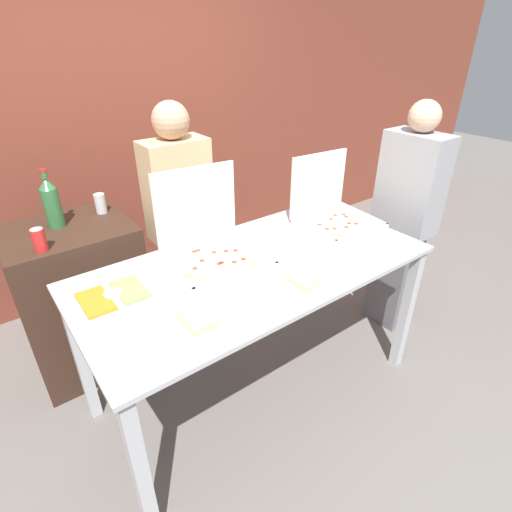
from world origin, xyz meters
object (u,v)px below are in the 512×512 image
object	(u,v)px
paper_plate_front_right	(198,321)
soda_bottle	(51,202)
paper_plate_front_center	(302,280)
soda_can_colored	(39,240)
veggie_tray	(114,299)
pizza_box_near_right	(333,214)
soda_can_silver	(100,203)
person_guest_cap	(181,225)
person_guest_plaid	(404,220)
pizza_box_far_right	(212,246)

from	to	relation	value
paper_plate_front_right	soda_bottle	world-z (taller)	soda_bottle
paper_plate_front_center	soda_can_colored	size ratio (longest dim) A/B	1.91
veggie_tray	soda_can_colored	size ratio (longest dim) A/B	2.83
pizza_box_near_right	soda_can_silver	distance (m)	1.45
pizza_box_near_right	veggie_tray	world-z (taller)	pizza_box_near_right
pizza_box_near_right	person_guest_cap	size ratio (longest dim) A/B	0.29
soda_bottle	person_guest_plaid	distance (m)	2.22
person_guest_cap	person_guest_plaid	size ratio (longest dim) A/B	1.01
paper_plate_front_right	person_guest_plaid	bearing A→B (deg)	5.90
soda_bottle	person_guest_cap	world-z (taller)	person_guest_cap
person_guest_cap	person_guest_plaid	distance (m)	1.51
pizza_box_near_right	soda_can_colored	world-z (taller)	pizza_box_near_right
paper_plate_front_right	person_guest_plaid	distance (m)	1.72
soda_can_colored	person_guest_cap	bearing A→B (deg)	6.01
soda_bottle	soda_can_silver	bearing A→B (deg)	9.43
soda_can_silver	soda_can_colored	bearing A→B (deg)	-143.33
pizza_box_far_right	pizza_box_near_right	distance (m)	0.84
soda_bottle	soda_can_colored	bearing A→B (deg)	-117.93
pizza_box_near_right	soda_bottle	bearing A→B (deg)	154.72
paper_plate_front_center	soda_bottle	xyz separation A→B (m)	(-0.82, 1.20, 0.22)
pizza_box_near_right	soda_bottle	size ratio (longest dim) A/B	1.38
soda_can_colored	pizza_box_near_right	bearing A→B (deg)	-20.02
soda_can_colored	veggie_tray	bearing A→B (deg)	-73.30
veggie_tray	paper_plate_front_right	bearing A→B (deg)	-56.86
veggie_tray	person_guest_cap	size ratio (longest dim) A/B	0.21
soda_bottle	person_guest_cap	bearing A→B (deg)	-14.02
soda_can_colored	person_guest_plaid	size ratio (longest dim) A/B	0.08
pizza_box_near_right	paper_plate_front_right	world-z (taller)	pizza_box_near_right
paper_plate_front_center	person_guest_plaid	size ratio (longest dim) A/B	0.15
paper_plate_front_right	person_guest_cap	world-z (taller)	person_guest_cap
paper_plate_front_right	pizza_box_far_right	bearing A→B (deg)	51.78
veggie_tray	soda_bottle	xyz separation A→B (m)	(-0.03, 0.82, 0.21)
pizza_box_near_right	soda_bottle	distance (m)	1.66
pizza_box_near_right	person_guest_cap	bearing A→B (deg)	142.87
soda_bottle	soda_can_colored	distance (m)	0.31
veggie_tray	person_guest_plaid	xyz separation A→B (m)	(1.94, -0.18, -0.08)
paper_plate_front_center	person_guest_plaid	world-z (taller)	person_guest_plaid
paper_plate_front_right	person_guest_cap	xyz separation A→B (m)	(0.44, 0.99, -0.05)
paper_plate_front_right	soda_can_silver	xyz separation A→B (m)	(0.02, 1.21, 0.13)
soda_can_colored	soda_can_silver	bearing A→B (deg)	36.67
pizza_box_far_right	person_guest_cap	world-z (taller)	person_guest_cap
soda_bottle	person_guest_plaid	xyz separation A→B (m)	(1.97, -0.99, -0.29)
soda_can_colored	person_guest_plaid	xyz separation A→B (m)	(2.11, -0.73, -0.20)
paper_plate_front_right	veggie_tray	bearing A→B (deg)	123.14
soda_bottle	person_guest_plaid	size ratio (longest dim) A/B	0.21
paper_plate_front_right	soda_can_silver	size ratio (longest dim) A/B	2.01
paper_plate_front_center	person_guest_plaid	distance (m)	1.17
soda_can_colored	person_guest_plaid	bearing A→B (deg)	-19.07
paper_plate_front_center	soda_can_silver	size ratio (longest dim) A/B	1.91
soda_can_silver	soda_can_colored	xyz separation A→B (m)	(-0.41, -0.31, 0.00)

